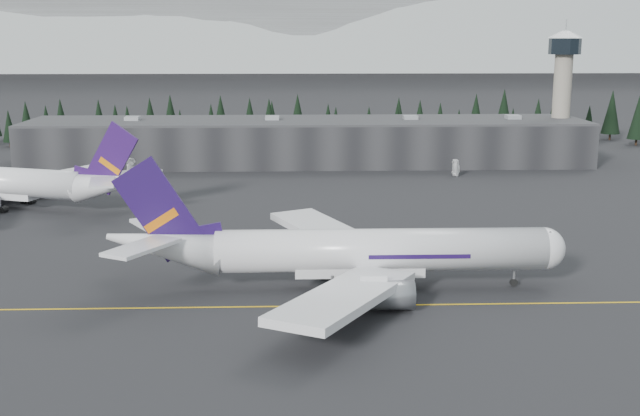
{
  "coord_description": "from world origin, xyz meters",
  "views": [
    {
      "loc": [
        -4.53,
        -106.15,
        36.07
      ],
      "look_at": [
        0.0,
        20.0,
        9.0
      ],
      "focal_mm": 45.0,
      "sensor_mm": 36.0,
      "label": 1
    }
  ],
  "objects_px": {
    "gse_vehicle_b": "(456,173)",
    "gse_vehicle_a": "(131,174)",
    "control_tower": "(563,81)",
    "jet_parked": "(7,182)",
    "terminal": "(307,141)",
    "jet_main": "(340,251)"
  },
  "relations": [
    {
      "from": "control_tower",
      "to": "gse_vehicle_a",
      "type": "relative_size",
      "value": 7.74
    },
    {
      "from": "jet_main",
      "to": "jet_parked",
      "type": "distance_m",
      "value": 89.95
    },
    {
      "from": "gse_vehicle_a",
      "to": "jet_parked",
      "type": "bearing_deg",
      "value": -138.18
    },
    {
      "from": "gse_vehicle_a",
      "to": "control_tower",
      "type": "bearing_deg",
      "value": -11.48
    },
    {
      "from": "terminal",
      "to": "gse_vehicle_a",
      "type": "bearing_deg",
      "value": -155.71
    },
    {
      "from": "control_tower",
      "to": "jet_parked",
      "type": "bearing_deg",
      "value": -155.81
    },
    {
      "from": "gse_vehicle_a",
      "to": "gse_vehicle_b",
      "type": "relative_size",
      "value": 1.06
    },
    {
      "from": "terminal",
      "to": "jet_parked",
      "type": "distance_m",
      "value": 88.82
    },
    {
      "from": "terminal",
      "to": "gse_vehicle_a",
      "type": "distance_m",
      "value": 51.71
    },
    {
      "from": "control_tower",
      "to": "jet_parked",
      "type": "relative_size",
      "value": 0.59
    },
    {
      "from": "jet_parked",
      "to": "gse_vehicle_a",
      "type": "bearing_deg",
      "value": -96.58
    },
    {
      "from": "gse_vehicle_b",
      "to": "gse_vehicle_a",
      "type": "bearing_deg",
      "value": -126.77
    },
    {
      "from": "terminal",
      "to": "control_tower",
      "type": "relative_size",
      "value": 4.24
    },
    {
      "from": "terminal",
      "to": "gse_vehicle_b",
      "type": "distance_m",
      "value": 46.21
    },
    {
      "from": "jet_main",
      "to": "gse_vehicle_a",
      "type": "distance_m",
      "value": 109.77
    },
    {
      "from": "control_tower",
      "to": "gse_vehicle_a",
      "type": "height_order",
      "value": "control_tower"
    },
    {
      "from": "jet_main",
      "to": "gse_vehicle_b",
      "type": "height_order",
      "value": "jet_main"
    },
    {
      "from": "control_tower",
      "to": "jet_parked",
      "type": "xyz_separation_m",
      "value": [
        -140.42,
        -63.07,
        -17.93
      ]
    },
    {
      "from": "jet_parked",
      "to": "control_tower",
      "type": "bearing_deg",
      "value": -136.89
    },
    {
      "from": "terminal",
      "to": "jet_main",
      "type": "distance_m",
      "value": 119.13
    },
    {
      "from": "jet_main",
      "to": "gse_vehicle_b",
      "type": "bearing_deg",
      "value": 69.04
    },
    {
      "from": "gse_vehicle_a",
      "to": "gse_vehicle_b",
      "type": "height_order",
      "value": "gse_vehicle_b"
    }
  ]
}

